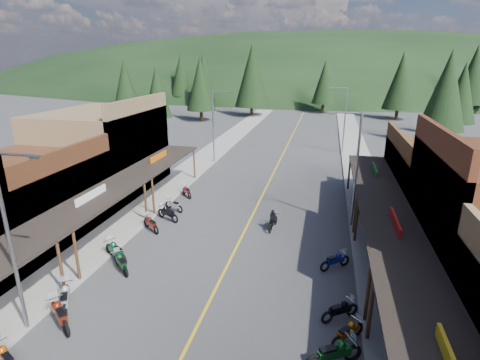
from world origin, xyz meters
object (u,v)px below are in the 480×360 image
Objects in this scene: shop_west_2 at (23,200)px; pine_11 at (446,91)px; pine_2 at (252,75)px; bike_west_11 at (174,204)px; streetlight_3 at (344,117)px; pine_4 at (401,81)px; shop_west_3 at (104,151)px; bike_east_7 at (340,309)px; pine_7 at (181,75)px; bike_west_8 at (116,250)px; bike_west_4 at (6,358)px; bike_west_10 at (168,213)px; pine_8 at (157,92)px; bike_west_12 at (187,191)px; streetlight_2 at (355,165)px; streetlight_0 at (12,237)px; rider_on_bike at (273,221)px; bike_west_9 at (151,223)px; pedestrian_east_a at (382,294)px; bike_west_6 at (65,297)px; bike_east_6 at (348,331)px; pedestrian_east_b at (356,203)px; bike_east_5 at (334,352)px; bike_west_5 at (60,313)px; streetlight_1 at (215,123)px; pine_9 at (461,93)px; bike_east_8 at (335,260)px; shop_east_3 at (447,185)px; pine_1 at (204,76)px; bike_west_7 at (121,262)px; pine_0 at (125,80)px; pine_3 at (325,82)px; pine_5 at (474,75)px.

shop_west_2 is 0.88× the size of pine_11.
pine_2 is 50.80m from bike_west_11.
pine_4 is at bearing 69.78° from streetlight_3.
shop_west_3 is 5.76× the size of bike_east_7.
bike_west_8 is at bearing -71.37° from pine_7.
bike_west_4 is 14.24m from bike_west_10.
pine_8 is at bearing 53.68° from bike_west_11.
streetlight_2 is at bearing -54.41° from bike_west_12.
rider_on_bike is at bearing 54.79° from streetlight_0.
bike_west_12 is (7.56, -0.25, -2.99)m from shop_west_3.
pedestrian_east_a is at bearing -72.94° from bike_west_9.
pine_2 reaches higher than bike_west_6.
pedestrian_east_b is (1.09, 13.62, 0.51)m from bike_east_6.
bike_west_11 is 17.62m from bike_east_5.
shop_west_3 is 4.72× the size of bike_west_5.
bike_west_5 is 1.10× the size of bike_west_10.
rider_on_bike is at bearing 19.46° from bike_west_6.
shop_west_3 is 12.73m from streetlight_1.
streetlight_0 is 3.53× the size of bike_west_6.
pedestrian_east_b is (14.42, -12.04, -3.41)m from streetlight_1.
pine_9 is 58.25m from bike_west_6.
bike_west_10 reaches higher than bike_west_12.
streetlight_2 reaches higher than pedestrian_east_b.
bike_west_5 is 1.00× the size of bike_west_8.
streetlight_1 is 0.65× the size of pine_11.
pedestrian_east_b is (-0.47, 11.17, 0.12)m from pedestrian_east_a.
pine_11 reaches higher than bike_west_9.
bike_east_6 is (-13.61, -41.66, -6.65)m from pine_11.
pine_4 is (28.00, 2.00, -0.75)m from pine_2.
pine_9 is 0.87× the size of pine_11.
bike_west_5 is at bearing 25.18° from streetlight_0.
pine_7 is 87.31m from bike_east_7.
shop_east_3 is at bearing 100.71° from bike_east_8.
bike_west_6 is (7.37, -6.07, -1.88)m from shop_west_2.
pedestrian_east_b is (31.47, -60.04, -6.19)m from pine_1.
shop_east_3 is at bearing -15.23° from bike_west_7.
pine_4 reaches higher than streetlight_3.
shop_east_3 is 5.89× the size of bike_west_12.
pine_0 is at bearing 136.67° from shop_east_3.
shop_west_2 is at bearing -105.43° from pine_3.
streetlight_1 is 4.12× the size of bike_east_8.
pine_2 is at bearing 85.37° from shop_west_3.
pine_3 is 30.63m from pine_5.
pine_2 reaches higher than pine_9.
streetlight_3 is 37.89m from bike_west_5.
pine_1 is at bearing 122.75° from shop_east_3.
bike_west_12 is (0.16, 15.42, -0.12)m from bike_west_6.
bike_west_4 is (33.88, -70.10, -5.88)m from pine_0.
pedestrian_east_b is at bearing -86.46° from pine_3.
bike_west_11 is (17.93, -62.09, -6.70)m from pine_1.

